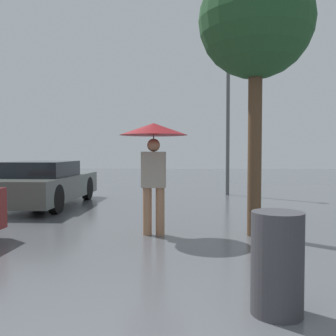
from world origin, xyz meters
The scene contains 5 objects.
pedestrian centered at (-0.04, 4.24, 1.56)m, with size 1.16×1.16×1.91m.
parked_car_farthest centered at (-3.28, 7.57, 0.57)m, with size 1.71×4.23×1.18m.
tree centered at (1.67, 4.29, 3.56)m, with size 1.91×1.91×4.56m.
street_lamp centered at (1.81, 10.37, 2.65)m, with size 0.28×0.28×4.41m.
trash_bin centered at (1.35, 1.18, 0.45)m, with size 0.46×0.46×0.90m.
Camera 1 is at (0.59, -2.10, 1.42)m, focal length 40.00 mm.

